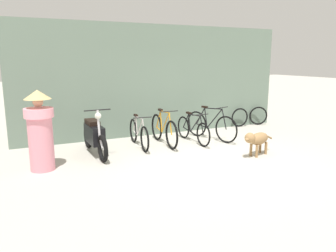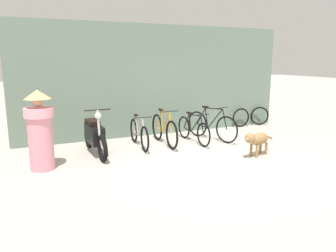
{
  "view_description": "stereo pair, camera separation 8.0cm",
  "coord_description": "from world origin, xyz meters",
  "px_view_note": "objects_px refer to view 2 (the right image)",
  "views": [
    {
      "loc": [
        -3.79,
        -5.74,
        2.16
      ],
      "look_at": [
        -0.65,
        0.93,
        0.65
      ],
      "focal_mm": 35.0,
      "sensor_mm": 36.0,
      "label": 1
    },
    {
      "loc": [
        -3.72,
        -5.78,
        2.16
      ],
      "look_at": [
        -0.65,
        0.93,
        0.65
      ],
      "focal_mm": 35.0,
      "sensor_mm": 36.0,
      "label": 2
    }
  ],
  "objects_px": {
    "person_in_robes": "(40,129)",
    "spare_tire_right": "(260,116)",
    "bicycle_3": "(211,126)",
    "stray_dog": "(257,139)",
    "bicycle_0": "(139,134)",
    "bicycle_2": "(193,130)",
    "motorcycle": "(95,135)",
    "spare_tire_left": "(241,118)",
    "bicycle_1": "(164,130)"
  },
  "relations": [
    {
      "from": "bicycle_0",
      "to": "bicycle_3",
      "type": "height_order",
      "value": "bicycle_3"
    },
    {
      "from": "spare_tire_left",
      "to": "spare_tire_right",
      "type": "xyz_separation_m",
      "value": [
        0.77,
        0.0,
        -0.0
      ]
    },
    {
      "from": "motorcycle",
      "to": "stray_dog",
      "type": "relative_size",
      "value": 1.78
    },
    {
      "from": "bicycle_0",
      "to": "spare_tire_left",
      "type": "xyz_separation_m",
      "value": [
        3.82,
        0.94,
        -0.03
      ]
    },
    {
      "from": "motorcycle",
      "to": "bicycle_1",
      "type": "bearing_deg",
      "value": 92.79
    },
    {
      "from": "motorcycle",
      "to": "spare_tire_left",
      "type": "distance_m",
      "value": 5.1
    },
    {
      "from": "person_in_robes",
      "to": "spare_tire_right",
      "type": "relative_size",
      "value": 2.6
    },
    {
      "from": "bicycle_2",
      "to": "motorcycle",
      "type": "relative_size",
      "value": 0.87
    },
    {
      "from": "motorcycle",
      "to": "person_in_robes",
      "type": "bearing_deg",
      "value": -64.12
    },
    {
      "from": "bicycle_3",
      "to": "spare_tire_left",
      "type": "bearing_deg",
      "value": 103.86
    },
    {
      "from": "bicycle_3",
      "to": "spare_tire_left",
      "type": "relative_size",
      "value": 2.78
    },
    {
      "from": "bicycle_1",
      "to": "motorcycle",
      "type": "relative_size",
      "value": 0.93
    },
    {
      "from": "bicycle_0",
      "to": "stray_dog",
      "type": "relative_size",
      "value": 1.56
    },
    {
      "from": "bicycle_1",
      "to": "motorcycle",
      "type": "height_order",
      "value": "motorcycle"
    },
    {
      "from": "bicycle_1",
      "to": "spare_tire_right",
      "type": "distance_m",
      "value": 4.05
    },
    {
      "from": "bicycle_0",
      "to": "bicycle_2",
      "type": "height_order",
      "value": "bicycle_0"
    },
    {
      "from": "person_in_robes",
      "to": "motorcycle",
      "type": "bearing_deg",
      "value": -175.23
    },
    {
      "from": "spare_tire_left",
      "to": "bicycle_1",
      "type": "bearing_deg",
      "value": -162.48
    },
    {
      "from": "motorcycle",
      "to": "bicycle_0",
      "type": "bearing_deg",
      "value": 98.29
    },
    {
      "from": "bicycle_3",
      "to": "spare_tire_left",
      "type": "distance_m",
      "value": 2.07
    },
    {
      "from": "bicycle_2",
      "to": "spare_tire_left",
      "type": "height_order",
      "value": "bicycle_2"
    },
    {
      "from": "bicycle_3",
      "to": "spare_tire_left",
      "type": "height_order",
      "value": "bicycle_3"
    },
    {
      "from": "bicycle_0",
      "to": "bicycle_3",
      "type": "xyz_separation_m",
      "value": [
        2.04,
        -0.11,
        0.05
      ]
    },
    {
      "from": "bicycle_3",
      "to": "stray_dog",
      "type": "relative_size",
      "value": 1.62
    },
    {
      "from": "spare_tire_left",
      "to": "bicycle_3",
      "type": "bearing_deg",
      "value": -149.34
    },
    {
      "from": "bicycle_3",
      "to": "bicycle_0",
      "type": "bearing_deg",
      "value": -110.0
    },
    {
      "from": "person_in_robes",
      "to": "spare_tire_left",
      "type": "distance_m",
      "value": 6.43
    },
    {
      "from": "stray_dog",
      "to": "spare_tire_right",
      "type": "relative_size",
      "value": 1.72
    },
    {
      "from": "bicycle_1",
      "to": "bicycle_2",
      "type": "relative_size",
      "value": 1.06
    },
    {
      "from": "bicycle_0",
      "to": "bicycle_2",
      "type": "distance_m",
      "value": 1.46
    },
    {
      "from": "person_in_robes",
      "to": "spare_tire_right",
      "type": "xyz_separation_m",
      "value": [
        6.92,
        1.78,
        -0.51
      ]
    },
    {
      "from": "bicycle_3",
      "to": "stray_dog",
      "type": "distance_m",
      "value": 1.76
    },
    {
      "from": "bicycle_0",
      "to": "spare_tire_right",
      "type": "xyz_separation_m",
      "value": [
        4.59,
        0.94,
        -0.03
      ]
    },
    {
      "from": "bicycle_3",
      "to": "motorcycle",
      "type": "relative_size",
      "value": 0.91
    },
    {
      "from": "stray_dog",
      "to": "spare_tire_right",
      "type": "bearing_deg",
      "value": -148.39
    },
    {
      "from": "bicycle_1",
      "to": "spare_tire_left",
      "type": "distance_m",
      "value": 3.32
    },
    {
      "from": "person_in_robes",
      "to": "spare_tire_right",
      "type": "distance_m",
      "value": 7.16
    },
    {
      "from": "motorcycle",
      "to": "person_in_robes",
      "type": "height_order",
      "value": "person_in_robes"
    },
    {
      "from": "bicycle_0",
      "to": "person_in_robes",
      "type": "xyz_separation_m",
      "value": [
        -2.33,
        -0.83,
        0.48
      ]
    },
    {
      "from": "bicycle_0",
      "to": "stray_dog",
      "type": "xyz_separation_m",
      "value": [
        2.16,
        -1.87,
        0.05
      ]
    },
    {
      "from": "motorcycle",
      "to": "spare_tire_left",
      "type": "relative_size",
      "value": 3.05
    },
    {
      "from": "motorcycle",
      "to": "person_in_robes",
      "type": "relative_size",
      "value": 1.18
    },
    {
      "from": "bicycle_1",
      "to": "spare_tire_right",
      "type": "xyz_separation_m",
      "value": [
        3.93,
        1.0,
        -0.07
      ]
    },
    {
      "from": "stray_dog",
      "to": "spare_tire_right",
      "type": "distance_m",
      "value": 3.72
    },
    {
      "from": "spare_tire_left",
      "to": "spare_tire_right",
      "type": "bearing_deg",
      "value": 0.01
    },
    {
      "from": "motorcycle",
      "to": "person_in_robes",
      "type": "xyz_separation_m",
      "value": [
        -1.18,
        -0.63,
        0.37
      ]
    },
    {
      "from": "stray_dog",
      "to": "spare_tire_right",
      "type": "height_order",
      "value": "spare_tire_right"
    },
    {
      "from": "bicycle_2",
      "to": "spare_tire_right",
      "type": "bearing_deg",
      "value": 108.28
    },
    {
      "from": "bicycle_3",
      "to": "motorcycle",
      "type": "xyz_separation_m",
      "value": [
        -3.19,
        -0.09,
        0.06
      ]
    },
    {
      "from": "bicycle_1",
      "to": "stray_dog",
      "type": "bearing_deg",
      "value": 41.95
    }
  ]
}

